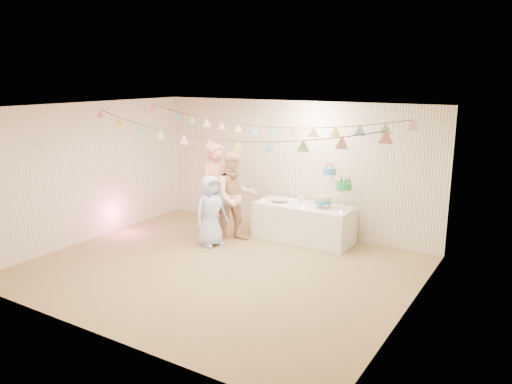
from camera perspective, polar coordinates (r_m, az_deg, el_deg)
The scene contains 23 objects.
floor at distance 8.25m, azimuth -4.15°, elevation -8.72°, with size 6.00×6.00×0.00m, color olive.
ceiling at distance 7.67m, azimuth -4.47°, elevation 9.60°, with size 6.00×6.00×0.00m, color white.
back_wall at distance 9.95m, azimuth 4.17°, elevation 2.89°, with size 6.00×6.00×0.00m, color white.
front_wall at distance 6.09m, azimuth -18.25°, elevation -4.46°, with size 6.00×6.00×0.00m, color white.
left_wall at distance 9.89m, azimuth -18.55°, elevation 2.17°, with size 5.00×5.00×0.00m, color white.
right_wall at distance 6.61m, azimuth 17.30°, elevation -3.00°, with size 5.00×5.00×0.00m, color white.
table at distance 9.52m, azimuth 5.41°, elevation -3.49°, with size 1.86×0.75×0.70m, color white.
cake_stand at distance 9.15m, azimuth 8.75°, elevation 0.84°, with size 0.70×0.41×0.78m, color silver, non-canonical shape.
cake_bottom at distance 9.22m, azimuth 7.68°, elevation -0.97°, with size 0.31×0.31×0.15m, color #2A99C6, non-canonical shape.
cake_middle at distance 9.17m, azimuth 9.99°, elevation 0.60°, with size 0.27×0.27×0.22m, color green, non-canonical shape.
cake_top_tier at distance 9.10m, azimuth 8.38°, elevation 2.29°, with size 0.25×0.25×0.19m, color #4891E4, non-canonical shape.
platter at distance 9.59m, azimuth 2.72°, elevation -0.79°, with size 0.34×0.34×0.02m, color white.
posy at distance 9.48m, azimuth 5.14°, elevation -0.58°, with size 0.13×0.13×0.15m, color white, non-canonical shape.
person_adult_a at distance 9.55m, azimuth -4.39°, elevation 0.09°, with size 0.67×0.44×1.83m, color tan.
person_adult_b at distance 9.32m, azimuth -2.37°, elevation -0.57°, with size 0.84×0.65×1.72m, color #DAAC86.
person_child at distance 9.17m, azimuth -5.17°, elevation -2.14°, with size 0.64×0.42×1.32m, color #ADCAF5.
bunting_back at distance 8.60m, azimuth -0.09°, elevation 8.36°, with size 5.60×1.10×0.40m, color pink, non-canonical shape.
bunting_front at distance 7.53m, azimuth -5.34°, elevation 7.38°, with size 5.60×0.90×0.36m, color #72A5E5, non-canonical shape.
tealight_0 at distance 9.67m, azimuth 0.81°, elevation -0.94°, with size 0.04×0.04×0.03m, color #FFD88C.
tealight_1 at distance 9.73m, azimuth 4.09°, elevation -0.87°, with size 0.04×0.04×0.03m, color #FFD88C.
tealight_2 at distance 9.19m, azimuth 5.41°, elevation -1.75°, with size 0.04×0.04×0.03m, color #FFD88C.
tealight_3 at distance 9.48m, azimuth 7.95°, elevation -1.36°, with size 0.04×0.04×0.03m, color #FFD88C.
tealight_4 at distance 8.95m, azimuth 9.66°, elevation -2.30°, with size 0.04×0.04×0.03m, color #FFD88C.
Camera 1 is at (4.51, -6.19, 3.08)m, focal length 35.00 mm.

